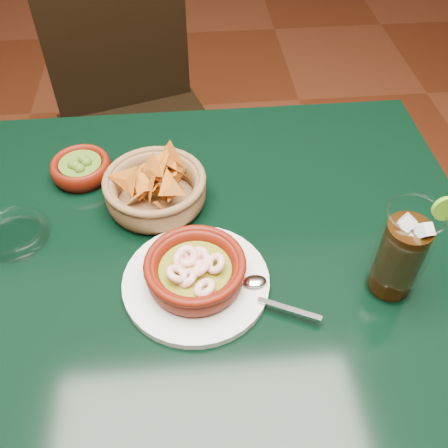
{
  "coord_description": "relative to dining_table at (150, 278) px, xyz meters",
  "views": [
    {
      "loc": [
        0.09,
        -0.58,
        1.41
      ],
      "look_at": [
        0.14,
        -0.02,
        0.81
      ],
      "focal_mm": 40.0,
      "sensor_mm": 36.0,
      "label": 1
    }
  ],
  "objects": [
    {
      "name": "ground",
      "position": [
        0.0,
        0.0,
        -0.65
      ],
      "size": [
        7.0,
        7.0,
        0.0
      ],
      "primitive_type": "plane",
      "color": "#471C0C",
      "rests_on": "ground"
    },
    {
      "name": "dining_table",
      "position": [
        0.0,
        0.0,
        0.0
      ],
      "size": [
        1.2,
        0.8,
        0.75
      ],
      "color": "black",
      "rests_on": "ground"
    },
    {
      "name": "dining_chair",
      "position": [
        -0.06,
        0.71,
        -0.12
      ],
      "size": [
        0.56,
        0.56,
        0.97
      ],
      "color": "black",
      "rests_on": "ground"
    },
    {
      "name": "shrimp_plate",
      "position": [
        0.09,
        -0.09,
        0.13
      ],
      "size": [
        0.31,
        0.24,
        0.07
      ],
      "color": "silver",
      "rests_on": "dining_table"
    },
    {
      "name": "chip_basket",
      "position": [
        0.02,
        0.1,
        0.13
      ],
      "size": [
        0.22,
        0.22,
        0.14
      ],
      "color": "brown",
      "rests_on": "dining_table"
    },
    {
      "name": "guacamole_ramekin",
      "position": [
        -0.12,
        0.19,
        0.12
      ],
      "size": [
        0.14,
        0.14,
        0.05
      ],
      "color": "#500E04",
      "rests_on": "dining_table"
    },
    {
      "name": "cola_drink",
      "position": [
        0.4,
        -0.13,
        0.18
      ],
      "size": [
        0.17,
        0.17,
        0.19
      ],
      "color": "white",
      "rests_on": "dining_table"
    },
    {
      "name": "glass_ashtray",
      "position": [
        -0.22,
        0.03,
        0.11
      ],
      "size": [
        0.13,
        0.13,
        0.03
      ],
      "color": "white",
      "rests_on": "dining_table"
    }
  ]
}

